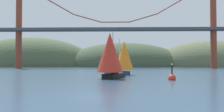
{
  "coord_description": "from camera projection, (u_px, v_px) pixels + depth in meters",
  "views": [
    {
      "loc": [
        1.61,
        -17.44,
        2.47
      ],
      "look_at": [
        0.0,
        42.04,
        4.21
      ],
      "focal_mm": 38.5,
      "sensor_mm": 36.0,
      "label": 1
    }
  ],
  "objects": [
    {
      "name": "ground_plane",
      "position": [
        96.0,
        97.0,
        17.4
      ],
      "size": [
        360.0,
        360.0,
        0.0
      ],
      "primitive_type": "plane",
      "color": "#2D4760"
    },
    {
      "name": "headland_right",
      "position": [
        211.0,
        67.0,
        150.67
      ],
      "size": [
        78.03,
        44.0,
        32.96
      ],
      "primitive_type": "ellipsoid",
      "color": "#5B6647",
      "rests_on": "ground_plane"
    },
    {
      "name": "headland_center",
      "position": [
        124.0,
        67.0,
        152.16
      ],
      "size": [
        80.33,
        44.0,
        30.39
      ],
      "primitive_type": "ellipsoid",
      "color": "#425138",
      "rests_on": "ground_plane"
    },
    {
      "name": "headland_left",
      "position": [
        30.0,
        67.0,
        153.78
      ],
      "size": [
        84.69,
        44.0,
        37.71
      ],
      "primitive_type": "ellipsoid",
      "color": "#4C5B3D",
      "rests_on": "ground_plane"
    },
    {
      "name": "suspension_bridge",
      "position": [
        115.0,
        26.0,
        112.91
      ],
      "size": [
        127.68,
        6.0,
        44.5
      ],
      "color": "brown",
      "rests_on": "ground_plane"
    },
    {
      "name": "sailboat_scarlet_sail",
      "position": [
        110.0,
        54.0,
        37.52
      ],
      "size": [
        5.26,
        7.6,
        7.6
      ],
      "color": "black",
      "rests_on": "ground_plane"
    },
    {
      "name": "sailboat_orange_sail",
      "position": [
        124.0,
        57.0,
        49.32
      ],
      "size": [
        6.81,
        5.65,
        7.52
      ],
      "color": "navy",
      "rests_on": "ground_plane"
    },
    {
      "name": "channel_buoy",
      "position": [
        172.0,
        78.0,
        34.63
      ],
      "size": [
        1.1,
        1.1,
        2.64
      ],
      "color": "red",
      "rests_on": "ground_plane"
    }
  ]
}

